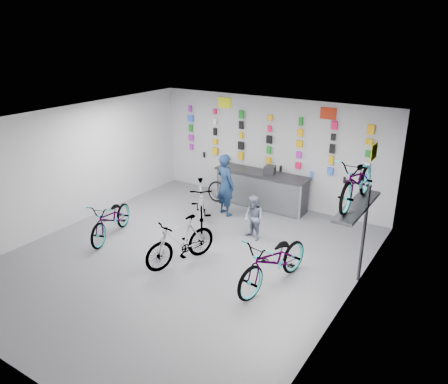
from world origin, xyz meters
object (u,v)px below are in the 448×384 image
Objects in this scene: counter at (261,190)px; bike_center at (181,241)px; bike_left at (111,219)px; bike_service at (201,204)px; bike_right at (274,261)px; clerk at (225,185)px; customer at (253,218)px.

bike_center is at bearing -88.70° from counter.
bike_left is at bearing -119.63° from counter.
bike_service reaches higher than bike_left.
bike_service is (-0.80, 1.86, 0.04)m from bike_center.
counter is at bearing 109.47° from bike_center.
bike_service is (1.36, 1.76, 0.08)m from bike_left.
bike_center is at bearing -161.57° from bike_right.
bike_left is 0.89× the size of bike_right.
counter is 1.20m from clerk.
bike_right is at bearing 25.99° from bike_center.
counter is 1.49× the size of bike_left.
customer is (1.54, -0.03, -0.02)m from bike_service.
counter is at bearing 32.82° from bike_service.
bike_service is 0.93m from clerk.
bike_service is (-2.85, 1.58, 0.02)m from bike_right.
bike_left is 3.38m from customer.
clerk reaches higher than counter.
customer is at bearing 167.63° from clerk.
counter is 1.32× the size of bike_right.
bike_center is 1.02× the size of clerk.
clerk is (0.18, 0.87, 0.28)m from bike_service.
clerk reaches higher than bike_left.
customer reaches higher than bike_left.
bike_left is 2.23m from bike_service.
bike_right is at bearing -29.22° from customer.
bike_left is 1.05× the size of bike_center.
bike_left is (-2.08, -3.65, -0.01)m from counter.
bike_right reaches higher than counter.
bike_center is 0.92× the size of bike_service.
bike_right is at bearing -15.41° from bike_left.
bike_service is 1.72× the size of customer.
counter is 2.09m from customer.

